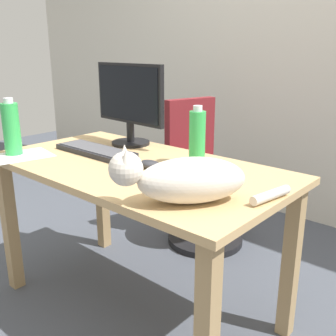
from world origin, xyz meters
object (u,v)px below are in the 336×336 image
office_chair (202,183)px  spray_bottle (197,137)px  monitor (129,101)px  computer_mouse (150,165)px  cat (185,179)px  water_bottle (11,128)px  keyboard (96,150)px

office_chair → spray_bottle: spray_bottle is taller
office_chair → monitor: bearing=-98.7°
computer_mouse → cat: bearing=-29.2°
computer_mouse → spray_bottle: (0.11, 0.18, 0.10)m
computer_mouse → water_bottle: (-0.65, -0.26, 0.11)m
keyboard → spray_bottle: bearing=19.5°
monitor → cat: size_ratio=0.97×
keyboard → monitor: bearing=92.1°
monitor → spray_bottle: bearing=-8.0°
keyboard → water_bottle: bearing=-135.3°
keyboard → office_chair: bearing=84.6°
spray_bottle → monitor: bearing=172.0°
office_chair → cat: 1.25m
office_chair → cat: (0.65, -0.98, 0.42)m
keyboard → cat: 0.75m
office_chair → monitor: 0.78m
water_bottle → monitor: bearing=62.5°
monitor → water_bottle: 0.58m
spray_bottle → water_bottle: bearing=-149.7°
cat → water_bottle: water_bottle is taller
water_bottle → cat: bearing=3.7°
keyboard → cat: cat is taller
office_chair → monitor: (-0.08, -0.53, 0.56)m
monitor → cat: (0.73, -0.45, -0.15)m
monitor → keyboard: (0.01, -0.24, -0.21)m
keyboard → computer_mouse: 0.38m
computer_mouse → water_bottle: size_ratio=0.41×
office_chair → water_bottle: (-0.35, -1.05, 0.46)m
computer_mouse → monitor: bearing=146.5°
monitor → computer_mouse: (0.38, -0.25, -0.21)m
monitor → spray_bottle: size_ratio=1.87×
cat → computer_mouse: 0.40m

